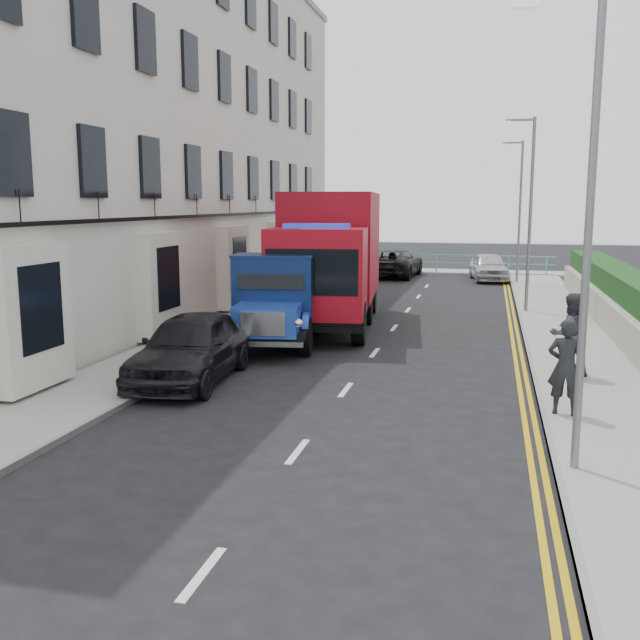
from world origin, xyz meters
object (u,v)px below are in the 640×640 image
(lamp_near, at_px, (581,206))
(parked_car_front, at_px, (191,347))
(lamp_far, at_px, (518,203))
(bedford_lorry, at_px, (275,306))
(lamp_mid, at_px, (527,204))
(red_lorry, at_px, (330,255))
(pedestrian_east_near, at_px, (566,367))

(lamp_near, height_order, parked_car_front, lamp_near)
(lamp_far, height_order, parked_car_front, lamp_far)
(lamp_far, bearing_deg, bedford_lorry, -111.14)
(lamp_mid, relative_size, lamp_far, 1.00)
(bedford_lorry, xyz_separation_m, red_lorry, (0.62, 4.17, 1.12))
(lamp_far, distance_m, parked_car_front, 23.55)
(parked_car_front, bearing_deg, bedford_lorry, 75.15)
(parked_car_front, bearing_deg, lamp_far, 67.15)
(pedestrian_east_near, bearing_deg, parked_car_front, 1.29)
(lamp_near, height_order, lamp_far, same)
(bedford_lorry, relative_size, red_lorry, 0.67)
(lamp_near, distance_m, bedford_lorry, 10.95)
(lamp_near, relative_size, red_lorry, 0.82)
(red_lorry, bearing_deg, bedford_lorry, -104.61)
(lamp_mid, distance_m, bedford_lorry, 11.00)
(lamp_near, xyz_separation_m, lamp_mid, (0.00, 16.00, 0.00))
(parked_car_front, height_order, pedestrian_east_near, pedestrian_east_near)
(lamp_far, bearing_deg, red_lorry, -114.61)
(red_lorry, height_order, pedestrian_east_near, red_lorry)
(parked_car_front, distance_m, pedestrian_east_near, 8.09)
(red_lorry, distance_m, pedestrian_east_near, 11.47)
(lamp_near, relative_size, pedestrian_east_near, 3.85)
(lamp_far, relative_size, red_lorry, 0.82)
(lamp_mid, distance_m, parked_car_front, 14.66)
(parked_car_front, bearing_deg, lamp_near, -30.60)
(bedford_lorry, distance_m, red_lorry, 4.36)
(lamp_near, distance_m, parked_car_front, 9.32)
(lamp_mid, distance_m, lamp_far, 10.00)
(lamp_near, height_order, lamp_mid, same)
(lamp_near, distance_m, pedestrian_east_near, 4.10)
(red_lorry, xyz_separation_m, pedestrian_east_near, (6.57, -9.31, -1.29))
(lamp_mid, xyz_separation_m, parked_car_front, (-7.78, -12.00, -3.21))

